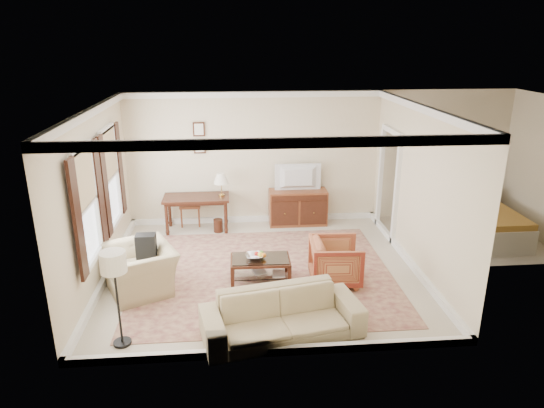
{
  "coord_description": "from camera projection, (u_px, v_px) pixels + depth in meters",
  "views": [
    {
      "loc": [
        -0.51,
        -7.82,
        3.96
      ],
      "look_at": [
        0.2,
        0.3,
        1.15
      ],
      "focal_mm": 32.0,
      "sensor_mm": 36.0,
      "label": 1
    }
  ],
  "objects": [
    {
      "name": "book_a",
      "position": [
        253.0,
        272.0,
        8.27
      ],
      "size": [
        0.28,
        0.11,
        0.38
      ],
      "primitive_type": "imported",
      "rotation": [
        0.0,
        0.0,
        0.29
      ],
      "color": "brown",
      "rests_on": "coffee_table"
    },
    {
      "name": "window_front",
      "position": [
        87.0,
        206.0,
        7.32
      ],
      "size": [
        0.12,
        1.56,
        1.8
      ],
      "primitive_type": null,
      "color": "#CCB284",
      "rests_on": "room_shell"
    },
    {
      "name": "annex_bedroom",
      "position": [
        474.0,
        222.0,
        10.04
      ],
      "size": [
        3.0,
        2.7,
        2.9
      ],
      "color": "beige",
      "rests_on": "ground"
    },
    {
      "name": "framed_prints",
      "position": [
        199.0,
        138.0,
        10.3
      ],
      "size": [
        0.25,
        0.04,
        0.68
      ],
      "primitive_type": null,
      "color": "#3B1B11",
      "rests_on": "room_shell"
    },
    {
      "name": "writing_desk",
      "position": [
        196.0,
        201.0,
        10.32
      ],
      "size": [
        1.39,
        0.69,
        0.76
      ],
      "color": "#3B1B11",
      "rests_on": "room_shell"
    },
    {
      "name": "backpack",
      "position": [
        146.0,
        244.0,
        7.92
      ],
      "size": [
        0.3,
        0.37,
        0.4
      ],
      "primitive_type": "cube",
      "rotation": [
        0.0,
        0.0,
        -1.31
      ],
      "color": "black",
      "rests_on": "club_armchair"
    },
    {
      "name": "window_rear",
      "position": [
        111.0,
        177.0,
        8.82
      ],
      "size": [
        0.12,
        1.56,
        1.8
      ],
      "primitive_type": null,
      "color": "#CCB284",
      "rests_on": "room_shell"
    },
    {
      "name": "tv",
      "position": [
        299.0,
        169.0,
        10.45
      ],
      "size": [
        0.96,
        0.55,
        0.13
      ],
      "primitive_type": "imported",
      "rotation": [
        0.0,
        0.0,
        3.14
      ],
      "color": "black",
      "rests_on": "sideboard"
    },
    {
      "name": "desk_chair",
      "position": [
        190.0,
        202.0,
        10.68
      ],
      "size": [
        0.48,
        0.48,
        1.05
      ],
      "primitive_type": null,
      "rotation": [
        0.0,
        0.0,
        -0.07
      ],
      "color": "brown",
      "rests_on": "room_shell"
    },
    {
      "name": "room_shell",
      "position": [
        261.0,
        134.0,
        7.9
      ],
      "size": [
        5.51,
        5.01,
        2.91
      ],
      "color": "beige",
      "rests_on": "ground"
    },
    {
      "name": "floor_lamp",
      "position": [
        114.0,
        269.0,
        6.24
      ],
      "size": [
        0.34,
        0.34,
        1.37
      ],
      "color": "black",
      "rests_on": "room_shell"
    },
    {
      "name": "fruit_bowl",
      "position": [
        255.0,
        256.0,
        8.16
      ],
      "size": [
        0.42,
        0.42,
        0.1
      ],
      "primitive_type": "imported",
      "color": "silver",
      "rests_on": "coffee_table"
    },
    {
      "name": "sofa",
      "position": [
        282.0,
        308.0,
        6.66
      ],
      "size": [
        2.29,
        1.06,
        0.86
      ],
      "primitive_type": "imported",
      "rotation": [
        0.0,
        0.0,
        0.2
      ],
      "color": "tan",
      "rests_on": "room_shell"
    },
    {
      "name": "sideboard",
      "position": [
        298.0,
        207.0,
        10.75
      ],
      "size": [
        1.27,
        0.49,
        0.78
      ],
      "primitive_type": "cube",
      "color": "brown",
      "rests_on": "room_shell"
    },
    {
      "name": "desk_lamp",
      "position": [
        221.0,
        185.0,
        10.25
      ],
      "size": [
        0.32,
        0.32,
        0.5
      ],
      "primitive_type": null,
      "color": "silver",
      "rests_on": "writing_desk"
    },
    {
      "name": "book_b",
      "position": [
        273.0,
        274.0,
        8.22
      ],
      "size": [
        0.28,
        0.06,
        0.38
      ],
      "primitive_type": "imported",
      "rotation": [
        0.0,
        0.0,
        -0.1
      ],
      "color": "brown",
      "rests_on": "coffee_table"
    },
    {
      "name": "club_armchair",
      "position": [
        140.0,
        262.0,
        7.89
      ],
      "size": [
        1.16,
        1.36,
        1.01
      ],
      "primitive_type": "imported",
      "rotation": [
        0.0,
        0.0,
        -1.13
      ],
      "color": "tan",
      "rests_on": "room_shell"
    },
    {
      "name": "rug",
      "position": [
        264.0,
        274.0,
        8.55
      ],
      "size": [
        4.48,
        3.84,
        0.01
      ],
      "primitive_type": "cube",
      "rotation": [
        0.0,
        0.0,
        0.0
      ],
      "color": "maroon",
      "rests_on": "room_shell"
    },
    {
      "name": "coffee_table",
      "position": [
        260.0,
        263.0,
        8.23
      ],
      "size": [
        1.02,
        0.61,
        0.43
      ],
      "rotation": [
        0.0,
        0.0,
        -0.02
      ],
      "color": "#3B1B11",
      "rests_on": "room_shell"
    },
    {
      "name": "doorway",
      "position": [
        388.0,
        185.0,
        9.99
      ],
      "size": [
        0.1,
        1.12,
        2.25
      ],
      "primitive_type": null,
      "color": "white",
      "rests_on": "room_shell"
    },
    {
      "name": "striped_armchair",
      "position": [
        336.0,
        259.0,
        8.15
      ],
      "size": [
        0.82,
        0.87,
        0.85
      ],
      "primitive_type": "imported",
      "rotation": [
        0.0,
        0.0,
        1.51
      ],
      "color": "maroon",
      "rests_on": "room_shell"
    }
  ]
}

